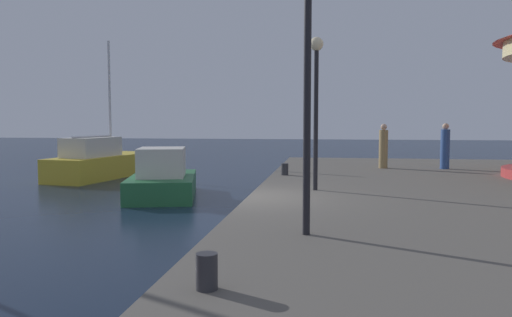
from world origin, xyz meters
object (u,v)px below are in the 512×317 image
(motorboat_green, at_px, (163,179))
(bollard_south, at_px, (207,271))
(lamp_post_mid_promenade, at_px, (316,85))
(sailboat_yellow, at_px, (101,162))
(lamp_post_near_edge, at_px, (308,44))
(person_near_carousel, at_px, (383,147))
(person_far_corner, at_px, (445,148))
(bollard_center, at_px, (285,169))

(motorboat_green, height_order, bollard_south, motorboat_green)
(lamp_post_mid_promenade, bearing_deg, sailboat_yellow, 140.26)
(lamp_post_near_edge, bearing_deg, person_near_carousel, 78.17)
(motorboat_green, distance_m, person_far_corner, 10.71)
(bollard_south, bearing_deg, lamp_post_mid_promenade, 83.13)
(lamp_post_near_edge, xyz_separation_m, person_near_carousel, (2.47, 11.79, -2.23))
(motorboat_green, distance_m, bollard_center, 4.24)
(motorboat_green, relative_size, bollard_center, 11.53)
(bollard_center, bearing_deg, lamp_post_near_edge, -82.74)
(lamp_post_near_edge, relative_size, person_far_corner, 2.55)
(bollard_center, bearing_deg, sailboat_yellow, 151.45)
(sailboat_yellow, distance_m, person_near_carousel, 12.73)
(bollard_center, height_order, person_near_carousel, person_near_carousel)
(person_near_carousel, bearing_deg, person_far_corner, 0.58)
(lamp_post_near_edge, distance_m, person_near_carousel, 12.25)
(lamp_post_near_edge, height_order, person_near_carousel, lamp_post_near_edge)
(lamp_post_near_edge, distance_m, bollard_center, 9.25)
(sailboat_yellow, relative_size, bollard_center, 16.23)
(motorboat_green, bearing_deg, person_far_corner, 18.69)
(motorboat_green, bearing_deg, sailboat_yellow, 132.43)
(lamp_post_mid_promenade, bearing_deg, bollard_center, 107.69)
(motorboat_green, xyz_separation_m, lamp_post_near_edge, (5.32, -8.40, 3.21))
(lamp_post_near_edge, relative_size, lamp_post_mid_promenade, 1.11)
(lamp_post_near_edge, xyz_separation_m, lamp_post_mid_promenade, (0.01, 5.22, -0.27))
(bollard_center, distance_m, bollard_south, 11.51)
(motorboat_green, xyz_separation_m, bollard_center, (4.21, 0.33, 0.37))
(person_far_corner, xyz_separation_m, person_near_carousel, (-2.31, -0.02, -0.01))
(lamp_post_mid_promenade, height_order, person_far_corner, lamp_post_mid_promenade)
(bollard_center, xyz_separation_m, person_far_corner, (5.89, 3.08, 0.62))
(lamp_post_near_edge, bearing_deg, motorboat_green, 122.36)
(lamp_post_near_edge, bearing_deg, lamp_post_mid_promenade, 89.91)
(lamp_post_mid_promenade, distance_m, bollard_south, 8.46)
(bollard_south, relative_size, person_near_carousel, 0.23)
(bollard_center, bearing_deg, person_far_corner, 27.63)
(lamp_post_near_edge, bearing_deg, bollard_center, 97.26)
(motorboat_green, bearing_deg, bollard_south, -68.66)
(person_near_carousel, bearing_deg, motorboat_green, -156.47)
(person_far_corner, bearing_deg, lamp_post_near_edge, -112.01)
(lamp_post_mid_promenade, bearing_deg, motorboat_green, 149.18)
(person_far_corner, bearing_deg, motorboat_green, -161.31)
(sailboat_yellow, xyz_separation_m, bollard_center, (8.98, -4.89, 0.27))
(sailboat_yellow, bearing_deg, person_far_corner, -6.92)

